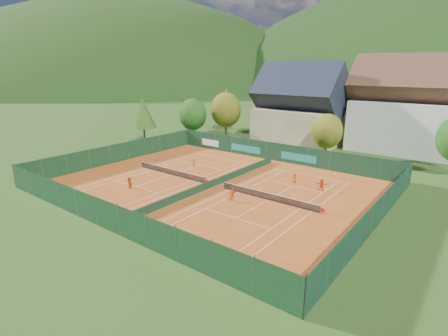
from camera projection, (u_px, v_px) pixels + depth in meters
ground at (215, 186)px, 45.39m from camera, size 600.00×600.00×0.00m
clay_pad at (215, 186)px, 45.38m from camera, size 40.00×32.00×0.01m
court_markings_left at (171, 175)px, 50.06m from camera, size 11.03×23.83×0.00m
court_markings_right at (268, 200)px, 40.69m from camera, size 11.03×23.83×0.00m
tennis_net_left at (172, 172)px, 49.83m from camera, size 13.30×0.10×1.02m
tennis_net_right at (269, 196)px, 40.46m from camera, size 13.30×0.10×1.02m
court_divider at (215, 183)px, 45.24m from camera, size 0.03×28.80×1.00m
fence_north at (274, 152)px, 57.40m from camera, size 40.00×0.10×3.00m
fence_south at (107, 216)px, 32.79m from camera, size 40.00×0.04×3.00m
fence_west at (119, 153)px, 56.67m from camera, size 0.04×32.00×3.00m
fence_east at (377, 214)px, 33.30m from camera, size 0.09×32.00×3.00m
chalet at (299, 111)px, 68.09m from camera, size 16.20×12.00×16.00m
hotel_block_a at (414, 111)px, 61.31m from camera, size 21.60×11.00×17.25m
tree_west_front at (193, 115)px, 71.95m from camera, size 5.72×5.72×8.69m
tree_west_mid at (226, 110)px, 73.98m from camera, size 6.44×6.44×9.78m
tree_west_back at (226, 102)px, 83.39m from camera, size 5.60×5.60×10.00m
tree_center at (327, 131)px, 57.27m from camera, size 5.01×5.01×7.60m
tree_west_side at (143, 113)px, 69.19m from camera, size 5.04×5.04×9.00m
ball_hopper at (216, 245)px, 29.31m from camera, size 0.34×0.34×0.80m
loose_ball_0 at (135, 181)px, 47.33m from camera, size 0.07×0.07×0.07m
loose_ball_1 at (193, 242)px, 30.88m from camera, size 0.07×0.07×0.07m
loose_ball_2 at (230, 183)px, 46.57m from camera, size 0.07×0.07×0.07m
loose_ball_3 at (230, 171)px, 51.99m from camera, size 0.07×0.07×0.07m
loose_ball_4 at (275, 216)px, 36.18m from camera, size 0.07×0.07×0.07m
player_left_near at (131, 182)px, 44.98m from camera, size 0.48×0.35×1.22m
player_left_mid at (129, 183)px, 44.15m from camera, size 0.92×0.83×1.56m
player_left_far at (194, 163)px, 53.65m from camera, size 0.93×0.67×1.30m
player_right_near at (232, 195)px, 40.20m from camera, size 0.92×0.90×1.55m
player_right_far_a at (295, 178)px, 46.69m from camera, size 0.63×0.45×1.20m
player_right_far_b at (321, 185)px, 43.48m from camera, size 1.51×0.84×1.55m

